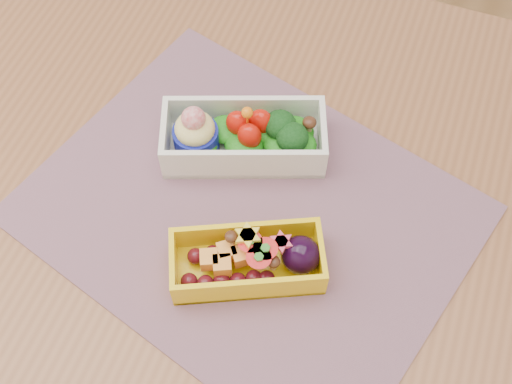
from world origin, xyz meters
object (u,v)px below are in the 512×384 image
(table, at_px, (221,250))
(placemat, at_px, (248,212))
(bento_yellow, at_px, (251,260))
(bento_white, at_px, (243,137))

(table, height_order, placemat, placemat)
(table, distance_m, bento_yellow, 0.15)
(table, distance_m, placemat, 0.11)
(placemat, relative_size, bento_yellow, 2.69)
(table, xyz_separation_m, placemat, (0.03, 0.01, 0.10))
(placemat, height_order, bento_white, bento_white)
(table, relative_size, bento_white, 6.09)
(table, height_order, bento_yellow, bento_yellow)
(placemat, bearing_deg, bento_white, 114.25)
(table, relative_size, placemat, 2.67)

